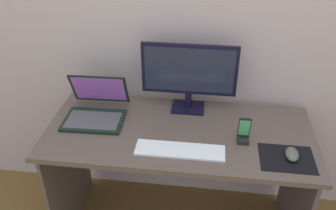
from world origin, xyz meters
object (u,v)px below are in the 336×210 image
mouse (292,154)px  phone_in_dock (244,133)px  laptop (96,110)px  keyboard_external (180,150)px  monitor (189,74)px

mouse → phone_in_dock: size_ratio=0.72×
mouse → laptop: bearing=170.3°
phone_in_dock → keyboard_external: bearing=-158.7°
monitor → laptop: (-0.49, -0.15, -0.17)m
keyboard_external → laptop: bearing=153.4°
keyboard_external → mouse: mouse is taller
laptop → keyboard_external: size_ratio=0.76×
laptop → phone_in_dock: bearing=-8.8°
phone_in_dock → monitor: bearing=137.6°
laptop → phone_in_dock: size_ratio=2.33×
laptop → keyboard_external: bearing=-26.3°
mouse → keyboard_external: bearing=-175.2°
mouse → monitor: bearing=147.2°
monitor → mouse: (0.51, -0.37, -0.20)m
monitor → laptop: bearing=-163.3°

